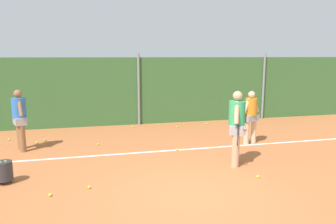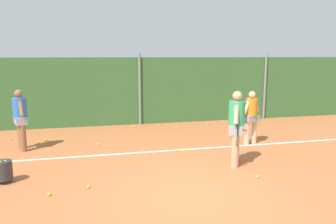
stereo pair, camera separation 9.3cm
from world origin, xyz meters
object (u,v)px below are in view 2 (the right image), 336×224
at_px(ball_hopper, 4,170).
at_px(tennis_ball_4, 177,150).
at_px(tennis_ball_10, 88,187).
at_px(player_midcourt, 251,115).
at_px(player_backcourt_far, 20,116).
at_px(tennis_ball_6, 37,142).
at_px(tennis_ball_8, 257,177).
at_px(player_foreground_near, 236,124).
at_px(tennis_ball_2, 98,144).
at_px(tennis_ball_1, 46,140).
at_px(tennis_ball_11, 208,124).
at_px(tennis_ball_9, 134,127).
at_px(tennis_ball_3, 10,139).
at_px(tennis_ball_0, 49,194).
at_px(tennis_ball_5, 178,127).

relative_size(ball_hopper, tennis_ball_4, 7.78).
relative_size(tennis_ball_4, tennis_ball_10, 1.00).
distance_m(player_midcourt, tennis_ball_10, 5.62).
height_order(player_backcourt_far, tennis_ball_6, player_backcourt_far).
relative_size(tennis_ball_6, tennis_ball_8, 1.00).
distance_m(player_foreground_near, tennis_ball_2, 4.47).
xyz_separation_m(tennis_ball_1, tennis_ball_10, (1.43, -4.33, 0.00)).
bearing_deg(tennis_ball_11, tennis_ball_10, -130.54).
bearing_deg(tennis_ball_11, tennis_ball_9, 176.61).
distance_m(player_midcourt, tennis_ball_9, 4.72).
relative_size(tennis_ball_4, tennis_ball_8, 1.00).
xyz_separation_m(tennis_ball_3, tennis_ball_4, (5.14, -2.48, 0.00)).
bearing_deg(tennis_ball_3, player_midcourt, -16.65).
xyz_separation_m(player_midcourt, tennis_ball_0, (-5.75, -2.63, -0.91)).
bearing_deg(tennis_ball_8, tennis_ball_0, 178.97).
distance_m(tennis_ball_2, tennis_ball_9, 2.66).
distance_m(player_midcourt, tennis_ball_6, 6.89).
distance_m(ball_hopper, tennis_ball_10, 1.97).
height_order(player_backcourt_far, tennis_ball_4, player_backcourt_far).
distance_m(tennis_ball_2, tennis_ball_5, 3.54).
bearing_deg(ball_hopper, tennis_ball_1, 84.06).
distance_m(player_foreground_near, ball_hopper, 5.53).
distance_m(player_foreground_near, tennis_ball_9, 5.46).
distance_m(tennis_ball_0, tennis_ball_10, 0.79).
xyz_separation_m(tennis_ball_4, tennis_ball_6, (-4.18, 1.84, 0.00)).
xyz_separation_m(player_foreground_near, tennis_ball_6, (-5.31, 3.38, -1.04)).
bearing_deg(tennis_ball_2, tennis_ball_11, 25.33).
bearing_deg(tennis_ball_11, player_midcourt, -84.11).
height_order(tennis_ball_0, tennis_ball_2, same).
height_order(player_midcourt, tennis_ball_2, player_midcourt).
height_order(ball_hopper, tennis_ball_0, ball_hopper).
xyz_separation_m(tennis_ball_0, tennis_ball_3, (-1.85, 4.90, 0.00)).
xyz_separation_m(player_foreground_near, tennis_ball_1, (-5.10, 3.66, -1.04)).
bearing_deg(tennis_ball_3, tennis_ball_10, -60.94).
distance_m(tennis_ball_6, tennis_ball_9, 3.67).
distance_m(tennis_ball_3, tennis_ball_4, 5.71).
bearing_deg(tennis_ball_6, tennis_ball_2, -19.54).
bearing_deg(tennis_ball_6, ball_hopper, -92.83).
relative_size(player_midcourt, player_backcourt_far, 0.93).
height_order(player_midcourt, tennis_ball_1, player_midcourt).
bearing_deg(tennis_ball_10, tennis_ball_0, -164.63).
xyz_separation_m(tennis_ball_2, tennis_ball_6, (-1.91, 0.68, 0.00)).
xyz_separation_m(player_foreground_near, tennis_ball_4, (-1.13, 1.54, -1.04)).
relative_size(player_backcourt_far, tennis_ball_6, 27.42).
distance_m(ball_hopper, tennis_ball_8, 5.69).
xyz_separation_m(tennis_ball_1, tennis_ball_5, (4.76, 0.83, 0.00)).
relative_size(tennis_ball_0, tennis_ball_9, 1.00).
bearing_deg(player_foreground_near, tennis_ball_10, -52.13).
distance_m(ball_hopper, tennis_ball_2, 3.37).
height_order(tennis_ball_8, tennis_ball_11, same).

